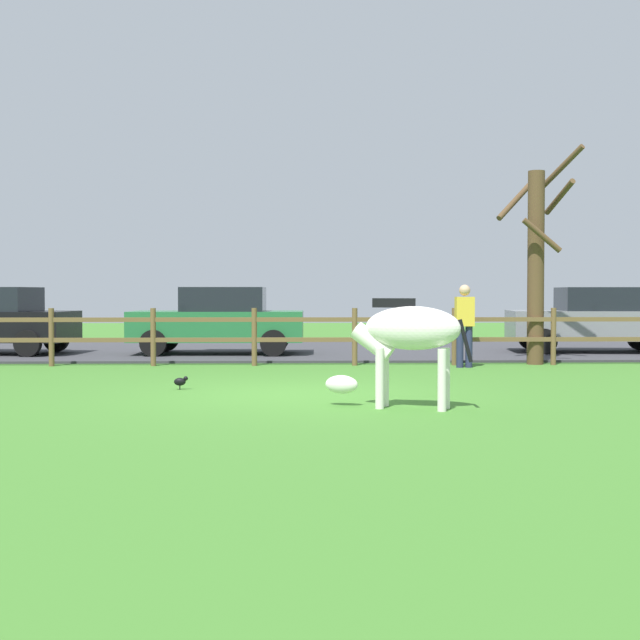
{
  "coord_description": "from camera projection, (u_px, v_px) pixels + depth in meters",
  "views": [
    {
      "loc": [
        0.01,
        -12.67,
        1.49
      ],
      "look_at": [
        0.42,
        1.15,
        1.05
      ],
      "focal_mm": 48.96,
      "sensor_mm": 36.0,
      "label": 1
    }
  ],
  "objects": [
    {
      "name": "ground_plane",
      "position": [
        294.0,
        394.0,
        12.7
      ],
      "size": [
        60.0,
        60.0,
        0.0
      ],
      "primitive_type": "plane",
      "color": "#3D7528"
    },
    {
      "name": "parking_asphalt",
      "position": [
        294.0,
        350.0,
        21.99
      ],
      "size": [
        28.0,
        7.4,
        0.05
      ],
      "primitive_type": "cube",
      "color": "#38383D",
      "rests_on": "ground_plane"
    },
    {
      "name": "paddock_fence",
      "position": [
        254.0,
        333.0,
        17.65
      ],
      "size": [
        20.51,
        0.11,
        1.17
      ],
      "color": "brown",
      "rests_on": "ground_plane"
    },
    {
      "name": "bare_tree",
      "position": [
        537.0,
        258.0,
        17.98
      ],
      "size": [
        1.78,
        1.41,
        4.52
      ],
      "color": "#513A23",
      "rests_on": "ground_plane"
    },
    {
      "name": "zebra",
      "position": [
        406.0,
        336.0,
        11.13
      ],
      "size": [
        1.86,
        0.92,
        1.41
      ],
      "color": "white",
      "rests_on": "ground_plane"
    },
    {
      "name": "crow_on_grass",
      "position": [
        181.0,
        381.0,
        13.33
      ],
      "size": [
        0.22,
        0.1,
        0.2
      ],
      "color": "black",
      "rests_on": "ground_plane"
    },
    {
      "name": "parked_car_grey",
      "position": [
        595.0,
        319.0,
        20.97
      ],
      "size": [
        4.13,
        2.16,
        1.56
      ],
      "color": "slate",
      "rests_on": "parking_asphalt"
    },
    {
      "name": "parked_car_green",
      "position": [
        219.0,
        320.0,
        20.39
      ],
      "size": [
        4.04,
        1.96,
        1.56
      ],
      "color": "#236B38",
      "rests_on": "parking_asphalt"
    },
    {
      "name": "visitor_near_fence",
      "position": [
        465.0,
        322.0,
        17.22
      ],
      "size": [
        0.36,
        0.23,
        1.64
      ],
      "color": "#232847",
      "rests_on": "ground_plane"
    }
  ]
}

